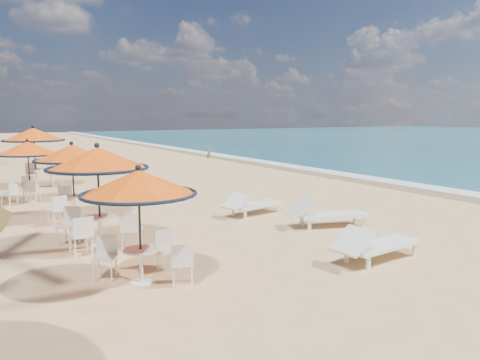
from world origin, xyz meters
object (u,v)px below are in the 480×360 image
(station_3, at_px, (27,156))
(station_4, at_px, (35,140))
(station_2, at_px, (71,160))
(lounger_mid, at_px, (325,213))
(lounger_far, at_px, (251,204))
(station_1, at_px, (97,171))
(lounger_near, at_px, (375,244))
(station_0, at_px, (141,197))

(station_3, xyz_separation_m, station_4, (0.71, 3.60, 0.37))
(station_2, bearing_deg, station_4, 90.52)
(station_2, relative_size, lounger_mid, 0.97)
(lounger_mid, distance_m, lounger_far, 2.48)
(station_2, distance_m, lounger_mid, 7.39)
(station_1, xyz_separation_m, station_2, (0.09, 3.41, -0.02))
(station_1, relative_size, station_2, 1.06)
(station_1, bearing_deg, station_2, 88.44)
(station_4, bearing_deg, station_2, -89.48)
(lounger_mid, bearing_deg, station_3, 146.81)
(station_3, bearing_deg, lounger_near, -64.09)
(station_0, xyz_separation_m, lounger_near, (4.52, -1.28, -1.20))
(station_3, distance_m, lounger_near, 12.19)
(station_1, xyz_separation_m, station_3, (-0.68, 6.89, -0.14))
(station_2, xyz_separation_m, lounger_mid, (5.65, -4.58, -1.35))
(station_4, bearing_deg, lounger_mid, -63.92)
(station_1, distance_m, lounger_near, 6.27)
(station_2, height_order, lounger_mid, station_2)
(lounger_far, bearing_deg, lounger_near, -104.56)
(station_1, distance_m, station_2, 3.41)
(station_2, xyz_separation_m, lounger_near, (4.52, -7.42, -1.36))
(lounger_near, distance_m, lounger_far, 5.15)
(station_3, relative_size, station_4, 0.85)
(station_1, xyz_separation_m, station_4, (0.03, 10.49, 0.23))
(station_4, height_order, lounger_mid, station_4)
(station_2, xyz_separation_m, lounger_far, (4.74, -2.27, -1.38))
(station_0, height_order, station_4, station_4)
(station_2, relative_size, lounger_near, 1.01)
(station_0, xyz_separation_m, lounger_far, (4.74, 3.87, -1.23))
(station_1, xyz_separation_m, lounger_far, (4.83, 1.14, -1.41))
(station_0, xyz_separation_m, station_3, (-0.78, 9.63, 0.04))
(station_3, bearing_deg, station_0, -85.38)
(station_0, bearing_deg, station_3, 94.62)
(station_2, xyz_separation_m, station_3, (-0.78, 3.49, -0.12))
(station_2, bearing_deg, station_1, -91.56)
(station_4, height_order, lounger_near, station_4)
(lounger_near, relative_size, lounger_mid, 0.96)
(station_0, height_order, lounger_far, station_0)
(station_3, relative_size, lounger_mid, 0.95)
(station_0, bearing_deg, station_2, 90.01)
(station_3, xyz_separation_m, lounger_far, (5.52, -5.76, -1.27))
(station_1, distance_m, station_4, 10.49)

